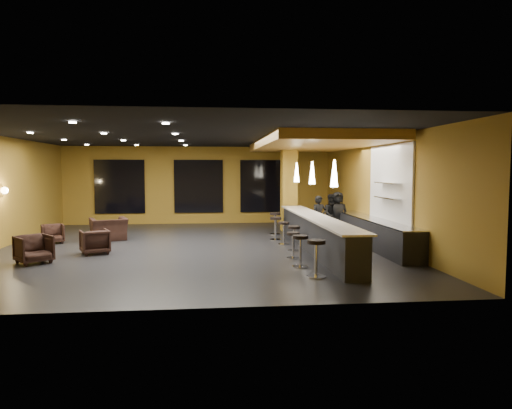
{
  "coord_description": "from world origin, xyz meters",
  "views": [
    {
      "loc": [
        0.44,
        -14.42,
        2.43
      ],
      "look_at": [
        2.0,
        0.5,
        1.3
      ],
      "focal_mm": 32.0,
      "sensor_mm": 36.0,
      "label": 1
    }
  ],
  "objects": [
    {
      "name": "prep_top",
      "position": [
        5.65,
        -0.5,
        0.89
      ],
      "size": [
        0.72,
        6.0,
        0.03
      ],
      "primitive_type": "cube",
      "color": "silver",
      "rests_on": "prep_counter"
    },
    {
      "name": "armchair_a",
      "position": [
        -4.11,
        -2.11,
        0.37
      ],
      "size": [
        1.13,
        1.14,
        0.74
      ],
      "primitive_type": "imported",
      "rotation": [
        0.0,
        0.0,
        0.68
      ],
      "color": "black",
      "rests_on": "floor"
    },
    {
      "name": "armchair_d",
      "position": [
        -3.03,
        1.76,
        0.39
      ],
      "size": [
        1.48,
        1.39,
        0.77
      ],
      "primitive_type": "imported",
      "rotation": [
        0.0,
        0.0,
        3.5
      ],
      "color": "black",
      "rests_on": "floor"
    },
    {
      "name": "armchair_b",
      "position": [
        -2.86,
        -0.86,
        0.35
      ],
      "size": [
        1.01,
        1.02,
        0.71
      ],
      "primitive_type": "imported",
      "rotation": [
        0.0,
        0.0,
        3.55
      ],
      "color": "black",
      "rests_on": "floor"
    },
    {
      "name": "wall_shelf_upper",
      "position": [
        5.82,
        -1.2,
        2.05
      ],
      "size": [
        0.3,
        1.5,
        0.03
      ],
      "primitive_type": "cube",
      "color": "silver",
      "rests_on": "wall_right"
    },
    {
      "name": "bar_stool_4",
      "position": [
        2.88,
        0.16,
        0.48
      ],
      "size": [
        0.38,
        0.38,
        0.75
      ],
      "rotation": [
        0.0,
        0.0,
        0.01
      ],
      "color": "silver",
      "rests_on": "floor"
    },
    {
      "name": "pendant_1",
      "position": [
        3.65,
        -0.5,
        2.35
      ],
      "size": [
        0.2,
        0.2,
        0.7
      ],
      "primitive_type": "cone",
      "color": "white",
      "rests_on": "wood_soffit"
    },
    {
      "name": "bar_top",
      "position": [
        3.65,
        -1.0,
        1.02
      ],
      "size": [
        0.78,
        8.1,
        0.05
      ],
      "primitive_type": "cube",
      "color": "silver",
      "rests_on": "bar_counter"
    },
    {
      "name": "window_left",
      "position": [
        -3.5,
        6.44,
        1.7
      ],
      "size": [
        2.2,
        0.06,
        2.4
      ],
      "primitive_type": "cube",
      "color": "black",
      "rests_on": "wall_back"
    },
    {
      "name": "staff_c",
      "position": [
        5.25,
        2.15,
        0.81
      ],
      "size": [
        0.81,
        0.54,
        1.63
      ],
      "primitive_type": "imported",
      "rotation": [
        0.0,
        0.0,
        -0.03
      ],
      "color": "black",
      "rests_on": "floor"
    },
    {
      "name": "wall_right",
      "position": [
        6.05,
        0.0,
        1.75
      ],
      "size": [
        0.1,
        13.0,
        3.5
      ],
      "primitive_type": "cube",
      "color": "olive",
      "rests_on": "floor"
    },
    {
      "name": "tile_backsplash",
      "position": [
        5.96,
        -1.0,
        2.0
      ],
      "size": [
        0.06,
        3.2,
        2.4
      ],
      "primitive_type": "cube",
      "color": "white",
      "rests_on": "wall_right"
    },
    {
      "name": "bar_stool_1",
      "position": [
        2.71,
        -3.33,
        0.52
      ],
      "size": [
        0.41,
        0.41,
        0.81
      ],
      "rotation": [
        0.0,
        0.0,
        -0.41
      ],
      "color": "silver",
      "rests_on": "floor"
    },
    {
      "name": "staff_b",
      "position": [
        5.04,
        2.14,
        0.77
      ],
      "size": [
        0.79,
        0.64,
        1.54
      ],
      "primitive_type": "imported",
      "rotation": [
        0.0,
        0.0,
        0.08
      ],
      "color": "black",
      "rests_on": "floor"
    },
    {
      "name": "staff_a",
      "position": [
        4.37,
        1.45,
        0.76
      ],
      "size": [
        0.61,
        0.45,
        1.52
      ],
      "primitive_type": "imported",
      "rotation": [
        0.0,
        0.0,
        0.17
      ],
      "color": "black",
      "rests_on": "floor"
    },
    {
      "name": "bar_stool_0",
      "position": [
        2.85,
        -4.42,
        0.55
      ],
      "size": [
        0.44,
        0.44,
        0.86
      ],
      "rotation": [
        0.0,
        0.0,
        0.36
      ],
      "color": "silver",
      "rests_on": "floor"
    },
    {
      "name": "armchair_c",
      "position": [
        -4.73,
        1.25,
        0.32
      ],
      "size": [
        0.9,
        0.91,
        0.64
      ],
      "primitive_type": "imported",
      "rotation": [
        0.0,
        0.0,
        0.4
      ],
      "color": "black",
      "rests_on": "floor"
    },
    {
      "name": "wall_shelf_lower",
      "position": [
        5.82,
        -1.2,
        1.6
      ],
      "size": [
        0.3,
        1.5,
        0.03
      ],
      "primitive_type": "cube",
      "color": "silver",
      "rests_on": "wall_right"
    },
    {
      "name": "window_right",
      "position": [
        3.0,
        6.44,
        1.7
      ],
      "size": [
        2.2,
        0.06,
        2.4
      ],
      "primitive_type": "cube",
      "color": "black",
      "rests_on": "wall_back"
    },
    {
      "name": "wall_sconce",
      "position": [
        -5.88,
        0.5,
        1.8
      ],
      "size": [
        0.22,
        0.22,
        0.22
      ],
      "primitive_type": "sphere",
      "color": "#FFE5B2",
      "rests_on": "wall_left"
    },
    {
      "name": "bar_stool_2",
      "position": [
        2.75,
        -2.16,
        0.47
      ],
      "size": [
        0.37,
        0.37,
        0.73
      ],
      "rotation": [
        0.0,
        0.0,
        -0.08
      ],
      "color": "silver",
      "rests_on": "floor"
    },
    {
      "name": "floor",
      "position": [
        0.0,
        0.0,
        -0.05
      ],
      "size": [
        12.0,
        13.0,
        0.1
      ],
      "primitive_type": "cube",
      "color": "black",
      "rests_on": "ground"
    },
    {
      "name": "wall_back",
      "position": [
        0.0,
        6.55,
        1.75
      ],
      "size": [
        12.0,
        0.1,
        3.5
      ],
      "primitive_type": "cube",
      "color": "olive",
      "rests_on": "floor"
    },
    {
      "name": "pendant_2",
      "position": [
        3.65,
        2.0,
        2.35
      ],
      "size": [
        0.2,
        0.2,
        0.7
      ],
      "primitive_type": "cone",
      "color": "white",
      "rests_on": "wood_soffit"
    },
    {
      "name": "wall_front",
      "position": [
        0.0,
        -6.55,
        1.75
      ],
      "size": [
        12.0,
        0.1,
        3.5
      ],
      "primitive_type": "cube",
      "color": "olive",
      "rests_on": "floor"
    },
    {
      "name": "bar_counter",
      "position": [
        3.65,
        -1.0,
        0.5
      ],
      "size": [
        0.6,
        8.0,
        1.0
      ],
      "primitive_type": "cube",
      "color": "black",
      "rests_on": "floor"
    },
    {
      "name": "window_center",
      "position": [
        0.0,
        6.44,
        1.7
      ],
      "size": [
        2.2,
        0.06,
        2.4
      ],
      "primitive_type": "cube",
      "color": "black",
      "rests_on": "wall_back"
    },
    {
      "name": "wood_soffit",
      "position": [
        4.0,
        1.0,
        3.36
      ],
      "size": [
        3.6,
        8.0,
        0.28
      ],
      "primitive_type": "cube",
      "color": "#B98436",
      "rests_on": "ceiling"
    },
    {
      "name": "bar_stool_3",
      "position": [
        2.99,
        -1.04,
        0.48
      ],
      "size": [
        0.38,
        0.38,
        0.76
      ],
      "rotation": [
        0.0,
        0.0,
        -0.2
      ],
      "color": "silver",
      "rests_on": "floor"
    },
    {
      "name": "pendant_0",
      "position": [
        3.65,
        -3.0,
        2.35
      ],
      "size": [
        0.2,
        0.2,
        0.7
      ],
      "primitive_type": "cone",
      "color": "white",
      "rests_on": "wood_soffit"
    },
    {
      "name": "column",
      "position": [
        3.65,
        3.6,
        1.75
      ],
      "size": [
        0.6,
        0.6,
        3.5
      ],
      "primitive_type": "cube",
      "color": "olive",
      "rests_on": "floor"
    },
    {
      "name": "prep_counter",
      "position": [
        5.65,
        -0.5,
        0.43
      ],
      "size": [
        0.7,
        6.0,
        0.86
      ],
      "primitive_type": "cube",
      "color": "black",
      "rests_on": "floor"
    },
    {
      "name": "bar_stool_5",
      "position": [
        2.76,
        1.18,
        0.51
      ],
      "size": [
        0.41,
        0.41,
        0.8
      ],
      "rotation": [
        0.0,
        0.0,
        -0.43
      ],
      "color": "silver",
      "rests_on": "floor"
    },
    {
      "name": "ceiling",
      "position": [
        0.0,
        0.0,
        3.55
      ],
      "size": [
        12.0,
        13.0,
        0.1
      ],
      "primitive_type": "cube",
      "color": "black"
    },
    {
      "name": "bar_stool_6",
      "position": [
        2.94,
        2.52,
        0.53
      ],
      "size": [
        0.42,
        0.42,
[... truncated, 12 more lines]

